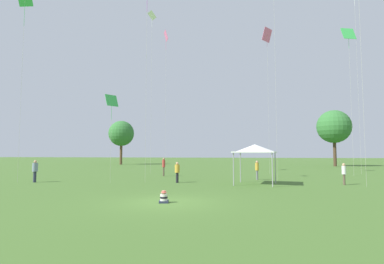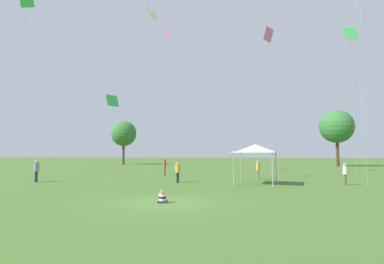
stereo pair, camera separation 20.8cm
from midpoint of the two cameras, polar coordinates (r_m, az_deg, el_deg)
name	(u,v)px [view 1 (the left image)]	position (r m, az deg, el deg)	size (l,w,h in m)	color
ground_plane	(166,202)	(13.96, -5.37, -13.19)	(300.00, 300.00, 0.00)	#426628
seated_toddler	(164,198)	(13.79, -5.83, -12.39)	(0.51, 0.58, 0.55)	#282D47
person_standing_0	(164,165)	(29.56, -5.61, -6.24)	(0.30, 0.30, 1.79)	brown
person_standing_1	(257,168)	(25.95, 12.05, -6.77)	(0.31, 0.31, 1.60)	slate
person_standing_2	(35,169)	(26.17, -27.93, -6.30)	(0.47, 0.47, 1.69)	#282D42
person_standing_3	(177,171)	(22.91, -3.09, -7.34)	(0.45, 0.45, 1.56)	black
person_standing_4	(344,172)	(23.79, 26.73, -6.79)	(0.40, 0.40, 1.52)	brown
canopy_tent	(255,149)	(22.03, 11.62, -3.15)	(3.27, 3.27, 2.87)	white
kite_1	(112,102)	(23.46, -15.30, 5.48)	(0.82, 1.01, 6.65)	green
kite_3	(152,24)	(36.48, -7.82, 19.78)	(1.15, 1.13, 18.28)	white
kite_4	(166,41)	(36.07, -5.16, 16.90)	(0.76, 1.10, 16.26)	pink
kite_5	(267,38)	(35.42, 13.94, 17.02)	(1.18, 1.42, 15.93)	pink
kite_6	(349,37)	(35.61, 27.50, 15.83)	(1.48, 0.96, 15.04)	green
kite_7	(147,4)	(25.71, -8.81, 22.93)	(0.49, 0.78, 15.23)	#B738C6
kite_9	(25,5)	(29.14, -29.44, 20.36)	(1.20, 0.66, 15.03)	green
distant_tree_0	(121,134)	(62.47, -13.40, -0.29)	(5.13, 5.13, 8.87)	brown
distant_tree_1	(334,127)	(57.88, 25.32, 0.91)	(5.76, 5.76, 9.81)	#473323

